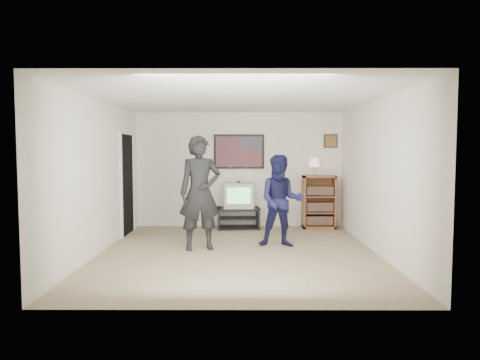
{
  "coord_description": "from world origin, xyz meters",
  "views": [
    {
      "loc": [
        0.06,
        -6.88,
        1.67
      ],
      "look_at": [
        0.03,
        0.69,
        1.15
      ],
      "focal_mm": 32.0,
      "sensor_mm": 36.0,
      "label": 1
    }
  ],
  "objects_px": {
    "person_tall": "(200,193)",
    "person_short": "(281,201)",
    "bookshelf": "(319,202)",
    "crt_television": "(239,195)",
    "media_stand": "(238,218)"
  },
  "relations": [
    {
      "from": "media_stand",
      "to": "bookshelf",
      "type": "distance_m",
      "value": 1.77
    },
    {
      "from": "bookshelf",
      "to": "person_tall",
      "type": "xyz_separation_m",
      "value": [
        -2.36,
        -2.01,
        0.4
      ]
    },
    {
      "from": "person_tall",
      "to": "person_short",
      "type": "bearing_deg",
      "value": -5.09
    },
    {
      "from": "bookshelf",
      "to": "crt_television",
      "type": "bearing_deg",
      "value": -178.34
    },
    {
      "from": "media_stand",
      "to": "person_tall",
      "type": "height_order",
      "value": "person_tall"
    },
    {
      "from": "bookshelf",
      "to": "person_short",
      "type": "relative_size",
      "value": 0.71
    },
    {
      "from": "crt_television",
      "to": "bookshelf",
      "type": "height_order",
      "value": "bookshelf"
    },
    {
      "from": "media_stand",
      "to": "person_tall",
      "type": "distance_m",
      "value": 2.19
    },
    {
      "from": "crt_television",
      "to": "person_tall",
      "type": "relative_size",
      "value": 0.33
    },
    {
      "from": "crt_television",
      "to": "bookshelf",
      "type": "xyz_separation_m",
      "value": [
        1.73,
        0.05,
        -0.15
      ]
    },
    {
      "from": "media_stand",
      "to": "person_tall",
      "type": "relative_size",
      "value": 0.48
    },
    {
      "from": "media_stand",
      "to": "person_tall",
      "type": "bearing_deg",
      "value": -111.66
    },
    {
      "from": "media_stand",
      "to": "person_short",
      "type": "height_order",
      "value": "person_short"
    },
    {
      "from": "crt_television",
      "to": "person_tall",
      "type": "distance_m",
      "value": 2.07
    },
    {
      "from": "bookshelf",
      "to": "person_short",
      "type": "height_order",
      "value": "person_short"
    }
  ]
}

